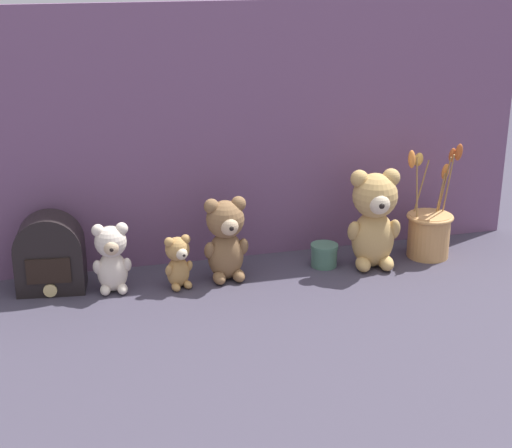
# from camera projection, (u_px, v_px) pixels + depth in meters

# --- Properties ---
(ground_plane) EXTENTS (4.00, 4.00, 0.00)m
(ground_plane) POSITION_uv_depth(u_px,v_px,m) (258.00, 278.00, 2.06)
(ground_plane) COLOR #3D3847
(backdrop_wall) EXTENTS (1.61, 0.02, 0.70)m
(backdrop_wall) POSITION_uv_depth(u_px,v_px,m) (242.00, 135.00, 2.10)
(backdrop_wall) COLOR #704C70
(backdrop_wall) RESTS_ON ground
(teddy_bear_large) EXTENTS (0.15, 0.14, 0.27)m
(teddy_bear_large) POSITION_uv_depth(u_px,v_px,m) (374.00, 217.00, 2.09)
(teddy_bear_large) COLOR tan
(teddy_bear_large) RESTS_ON ground
(teddy_bear_medium) EXTENTS (0.12, 0.11, 0.22)m
(teddy_bear_medium) POSITION_uv_depth(u_px,v_px,m) (226.00, 237.00, 2.02)
(teddy_bear_medium) COLOR olive
(teddy_bear_medium) RESTS_ON ground
(teddy_bear_small) EXTENTS (0.10, 0.09, 0.18)m
(teddy_bear_small) POSITION_uv_depth(u_px,v_px,m) (112.00, 257.00, 1.96)
(teddy_bear_small) COLOR beige
(teddy_bear_small) RESTS_ON ground
(teddy_bear_tiny) EXTENTS (0.08, 0.07, 0.14)m
(teddy_bear_tiny) POSITION_uv_depth(u_px,v_px,m) (178.00, 261.00, 1.98)
(teddy_bear_tiny) COLOR tan
(teddy_bear_tiny) RESTS_ON ground
(flower_vase) EXTENTS (0.15, 0.14, 0.33)m
(flower_vase) POSITION_uv_depth(u_px,v_px,m) (429.00, 230.00, 2.18)
(flower_vase) COLOR tan
(flower_vase) RESTS_ON ground
(vintage_radio) EXTENTS (0.18, 0.12, 0.20)m
(vintage_radio) POSITION_uv_depth(u_px,v_px,m) (50.00, 256.00, 1.97)
(vintage_radio) COLOR black
(vintage_radio) RESTS_ON ground
(decorative_tin_tall) EXTENTS (0.07, 0.07, 0.06)m
(decorative_tin_tall) POSITION_uv_depth(u_px,v_px,m) (324.00, 255.00, 2.13)
(decorative_tin_tall) COLOR #47705B
(decorative_tin_tall) RESTS_ON ground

